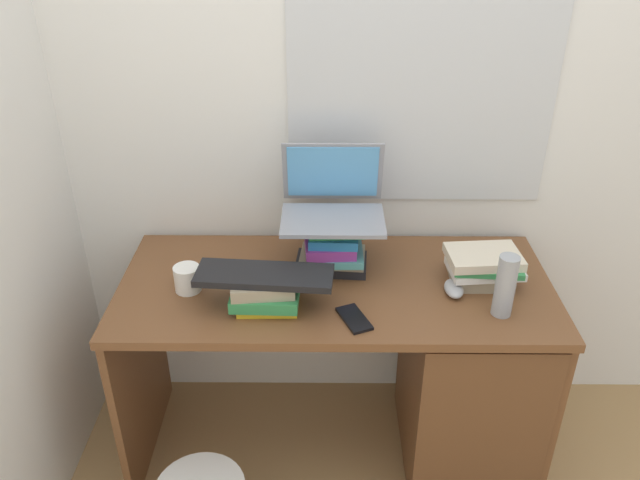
# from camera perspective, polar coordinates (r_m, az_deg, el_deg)

# --- Properties ---
(ground_plane) EXTENTS (6.00, 6.00, 0.00)m
(ground_plane) POSITION_cam_1_polar(r_m,az_deg,el_deg) (2.59, 1.19, -17.78)
(ground_plane) COLOR #9E7A4C
(wall_back) EXTENTS (6.00, 0.06, 2.60)m
(wall_back) POSITION_cam_1_polar(r_m,az_deg,el_deg) (2.20, 1.54, 13.60)
(wall_back) COLOR white
(wall_back) RESTS_ON ground
(desk) EXTENTS (1.43, 0.64, 0.75)m
(desk) POSITION_cam_1_polar(r_m,az_deg,el_deg) (2.32, 10.51, -11.17)
(desk) COLOR brown
(desk) RESTS_ON ground
(book_stack_tall) EXTENTS (0.25, 0.19, 0.18)m
(book_stack_tall) POSITION_cam_1_polar(r_m,az_deg,el_deg) (2.13, 1.16, -0.58)
(book_stack_tall) COLOR black
(book_stack_tall) RESTS_ON desk
(book_stack_keyboard_riser) EXTENTS (0.22, 0.20, 0.10)m
(book_stack_keyboard_riser) POSITION_cam_1_polar(r_m,az_deg,el_deg) (1.98, -4.94, -4.65)
(book_stack_keyboard_riser) COLOR yellow
(book_stack_keyboard_riser) RESTS_ON desk
(book_stack_side) EXTENTS (0.26, 0.21, 0.11)m
(book_stack_side) POSITION_cam_1_polar(r_m,az_deg,el_deg) (2.15, 14.45, -2.27)
(book_stack_side) COLOR gray
(book_stack_side) RESTS_ON desk
(laptop) EXTENTS (0.34, 0.27, 0.23)m
(laptop) POSITION_cam_1_polar(r_m,az_deg,el_deg) (2.11, 1.15, 3.64)
(laptop) COLOR gray
(laptop) RESTS_ON book_stack_tall
(keyboard) EXTENTS (0.43, 0.17, 0.02)m
(keyboard) POSITION_cam_1_polar(r_m,az_deg,el_deg) (1.94, -5.02, -3.19)
(keyboard) COLOR black
(keyboard) RESTS_ON book_stack_keyboard_riser
(computer_mouse) EXTENTS (0.06, 0.10, 0.04)m
(computer_mouse) POSITION_cam_1_polar(r_m,az_deg,el_deg) (2.09, 11.94, -4.30)
(computer_mouse) COLOR #A5A8AD
(computer_mouse) RESTS_ON desk
(mug) EXTENTS (0.12, 0.08, 0.09)m
(mug) POSITION_cam_1_polar(r_m,az_deg,el_deg) (2.09, -11.79, -3.42)
(mug) COLOR white
(mug) RESTS_ON desk
(water_bottle) EXTENTS (0.06, 0.06, 0.20)m
(water_bottle) POSITION_cam_1_polar(r_m,az_deg,el_deg) (1.98, 16.33, -3.99)
(water_bottle) COLOR #999EA5
(water_bottle) RESTS_ON desk
(cell_phone) EXTENTS (0.11, 0.15, 0.01)m
(cell_phone) POSITION_cam_1_polar(r_m,az_deg,el_deg) (1.94, 3.09, -7.08)
(cell_phone) COLOR black
(cell_phone) RESTS_ON desk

